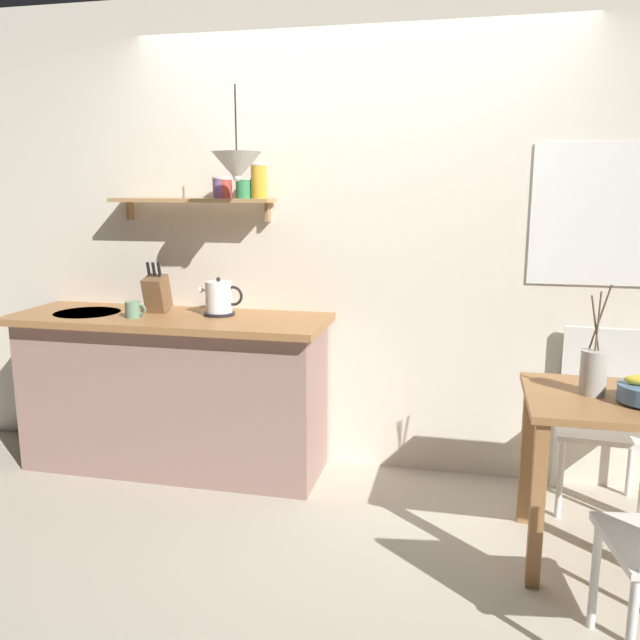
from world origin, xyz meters
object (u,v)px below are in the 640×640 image
dining_table (623,431)px  knife_block (157,293)px  electric_kettle (219,299)px  coffee_mug_by_sink (133,310)px  twig_vase (593,371)px  dining_chair_far (600,409)px  pendant_lamp (237,166)px

dining_table → knife_block: bearing=167.1°
electric_kettle → coffee_mug_by_sink: (-0.45, -0.17, -0.05)m
twig_vase → coffee_mug_by_sink: (-2.37, 0.36, 0.11)m
electric_kettle → knife_block: knife_block is taller
twig_vase → knife_block: twig_vase is taller
dining_chair_far → coffee_mug_by_sink: (-2.52, -0.22, 0.47)m
dining_table → electric_kettle: electric_kettle is taller
pendant_lamp → coffee_mug_by_sink: bearing=178.4°
dining_chair_far → twig_vase: twig_vase is taller
coffee_mug_by_sink → pendant_lamp: bearing=-1.6°
pendant_lamp → twig_vase: bearing=-11.2°
twig_vase → electric_kettle: bearing=164.6°
knife_block → pendant_lamp: pendant_lamp is taller
dining_table → dining_chair_far: dining_chair_far is taller
dining_chair_far → knife_block: 2.52m
knife_block → coffee_mug_by_sink: (-0.06, -0.17, -0.07)m
knife_block → dining_chair_far: bearing=1.3°
dining_chair_far → electric_kettle: bearing=-178.6°
twig_vase → coffee_mug_by_sink: bearing=171.4°
dining_chair_far → pendant_lamp: (-1.88, -0.24, 1.24)m
twig_vase → pendant_lamp: (-1.73, 0.34, 0.89)m
dining_chair_far → pendant_lamp: bearing=-172.7°
electric_kettle → pendant_lamp: bearing=-44.4°
dining_table → pendant_lamp: size_ratio=1.72×
dining_chair_far → pendant_lamp: 2.27m
electric_kettle → pendant_lamp: size_ratio=0.54×
twig_vase → dining_chair_far: bearing=75.1°
twig_vase → electric_kettle: 2.00m
dining_table → pendant_lamp: pendant_lamp is taller
dining_table → dining_chair_far: (0.02, 0.61, -0.11)m
electric_kettle → pendant_lamp: pendant_lamp is taller
pendant_lamp → knife_block: bearing=162.2°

